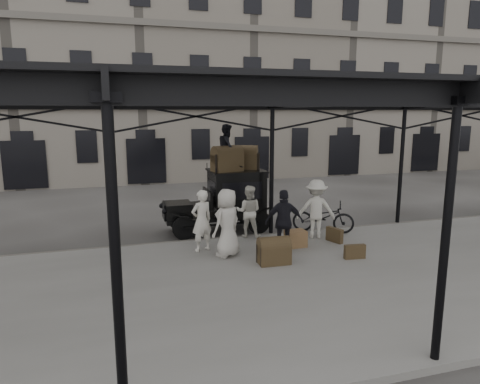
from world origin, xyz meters
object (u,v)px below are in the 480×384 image
object	(u,v)px
taxi	(228,197)
steamer_trunk_platform	(274,252)
steamer_trunk_roof_near	(227,161)
porter_official	(284,222)
bicycle	(323,217)
porter_left	(202,220)

from	to	relation	value
taxi	steamer_trunk_platform	bearing A→B (deg)	-86.93
taxi	steamer_trunk_roof_near	size ratio (longest dim) A/B	3.66
porter_official	bicycle	bearing A→B (deg)	-130.30
porter_left	bicycle	xyz separation A→B (m)	(4.33, 0.76, -0.37)
porter_official	steamer_trunk_roof_near	bearing A→B (deg)	-62.19
steamer_trunk_roof_near	steamer_trunk_platform	xyz separation A→B (m)	(0.30, -3.79, -2.08)
porter_left	bicycle	distance (m)	4.41
porter_official	bicycle	size ratio (longest dim) A/B	0.91
porter_left	bicycle	world-z (taller)	porter_left
porter_official	bicycle	xyz separation A→B (m)	(2.10, 1.65, -0.39)
porter_official	steamer_trunk_roof_near	xyz separation A→B (m)	(-0.88, 3.05, 1.46)
porter_left	porter_official	world-z (taller)	porter_official
steamer_trunk_platform	taxi	bearing A→B (deg)	95.19
steamer_trunk_roof_near	bicycle	bearing A→B (deg)	-40.49
taxi	porter_left	world-z (taller)	taxi
porter_official	steamer_trunk_platform	bearing A→B (deg)	63.31
taxi	bicycle	distance (m)	3.38
porter_official	steamer_trunk_roof_near	size ratio (longest dim) A/B	1.87
bicycle	steamer_trunk_platform	world-z (taller)	bicycle
taxi	steamer_trunk_roof_near	xyz separation A→B (m)	(-0.08, -0.25, 1.34)
taxi	porter_left	bearing A→B (deg)	-120.61
porter_official	steamer_trunk_platform	world-z (taller)	porter_official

